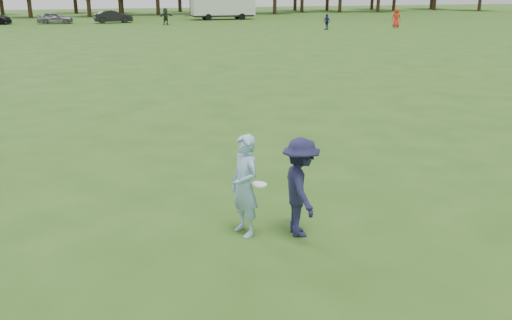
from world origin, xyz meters
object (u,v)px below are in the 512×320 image
Objects in this scene: defender at (300,187)px; field_cone at (249,25)px; player_far_b at (327,22)px; player_far_c at (396,18)px; car_f at (113,17)px; player_far_d at (166,16)px; car_e at (55,18)px; cargo_trailer at (223,5)px; thrower at (245,186)px.

defender is 50.49m from field_cone.
player_far_b is 8.23m from player_far_c.
car_f is (-0.15, 59.28, -0.18)m from defender.
player_far_d is at bearing 2.34° from player_far_c.
defender is 51.60m from player_far_c.
field_cone is (13.40, 48.67, -0.75)m from defender.
cargo_trailer reaches higher than car_e.
player_far_d is at bearing -148.02° from player_far_b.
player_far_b is (20.67, 42.49, -0.16)m from thrower.
field_cone is at bearing -91.51° from cargo_trailer.
player_far_d is at bearing -138.96° from car_f.
thrower reaches higher than car_e.
thrower reaches higher than field_cone.
player_far_b is at bearing -18.13° from defender.
defender is 59.28m from car_f.
cargo_trailer is (8.45, 7.63, 0.84)m from player_far_d.
defender is at bearing -105.39° from field_cone.
player_far_d is 9.85m from field_cone.
player_far_c is 0.45× the size of car_f.
player_far_c reaches higher than car_f.
player_far_c is 0.50× the size of car_e.
player_far_c reaches higher than thrower.
player_far_c is (27.94, 43.38, 0.08)m from defender.
player_far_b is at bearing 31.95° from player_far_c.
thrower reaches higher than player_far_b.
defender is 0.20× the size of cargo_trailer.
car_e is 0.44× the size of cargo_trailer.
player_far_d reaches higher than car_f.
player_far_c is at bearing -20.00° from field_cone.
player_far_b is 0.78× the size of player_far_c.
player_far_b is at bearing -59.24° from player_far_d.
defender is at bearing -116.46° from player_far_d.
cargo_trailer reaches higher than defender.
player_far_d is 0.21× the size of cargo_trailer.
car_f reaches higher than field_cone.
car_f is 14.17m from cargo_trailer.
car_e is 6.49m from car_f.
defender is 47.13m from player_far_b.
car_e is at bearing 168.11° from thrower.
player_far_d is at bearing 1.04° from defender.
cargo_trailer is at bearing -24.53° from player_far_c.
car_f is at bearing 116.27° from player_far_d.
defender is at bearing -102.53° from cargo_trailer.
cargo_trailer is at bearing 21.19° from player_far_d.
player_far_c is at bearing -46.48° from player_far_d.
car_e is at bearing -174.45° from cargo_trailer.
field_cone is 13.29m from cargo_trailer.
thrower is at bearing 173.12° from car_f.
player_far_b reaches higher than field_cone.
player_far_d is (-14.43, 11.42, 0.17)m from player_far_b.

